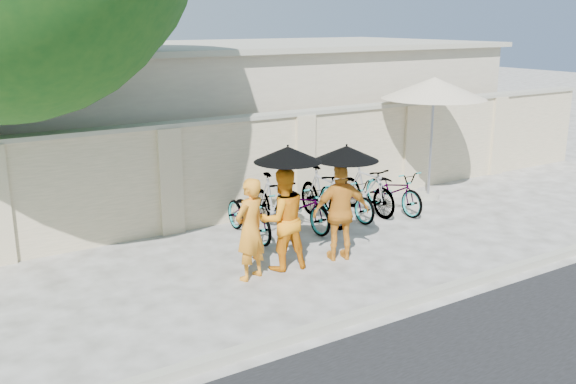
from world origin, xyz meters
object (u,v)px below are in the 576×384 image
monk_center (282,219)px  monk_right (341,212)px  patio_umbrella (434,89)px  monk_left (250,229)px

monk_center → monk_right: monk_center is taller
patio_umbrella → monk_right: bearing=-153.5°
monk_left → patio_umbrella: bearing=179.2°
monk_left → monk_center: size_ratio=0.97×
monk_left → monk_right: size_ratio=0.98×
monk_right → monk_center: bearing=9.9°
monk_center → patio_umbrella: bearing=-151.6°
monk_center → monk_right: bearing=179.4°
monk_left → patio_umbrella: patio_umbrella is taller
patio_umbrella → monk_center: bearing=-160.1°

